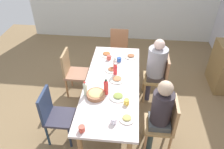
{
  "coord_description": "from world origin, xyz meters",
  "views": [
    {
      "loc": [
        2.65,
        0.27,
        2.89
      ],
      "look_at": [
        0.0,
        0.0,
        0.88
      ],
      "focal_mm": 35.05,
      "sensor_mm": 36.0,
      "label": 1
    }
  ],
  "objects_px": {
    "chair_2": "(159,76)",
    "plate_1": "(106,54)",
    "plate_4": "(117,79)",
    "person_3": "(160,111)",
    "chair_0": "(72,70)",
    "bottle_0": "(85,89)",
    "dining_table": "(112,86)",
    "bottle_3": "(115,69)",
    "cup_3": "(119,60)",
    "bottle_1": "(106,87)",
    "chair_4": "(54,114)",
    "cup_2": "(114,120)",
    "person_2": "(156,65)",
    "plate_5": "(131,56)",
    "chair_3": "(165,122)",
    "bowl_0": "(96,94)",
    "bottle_2": "(115,63)",
    "cup_0": "(109,57)",
    "plate_2": "(112,70)",
    "cup_4": "(82,129)",
    "plate_0": "(127,118)",
    "chair_1": "(119,48)"
  },
  "relations": [
    {
      "from": "person_2",
      "to": "chair_3",
      "type": "relative_size",
      "value": 1.37
    },
    {
      "from": "plate_2",
      "to": "bottle_0",
      "type": "height_order",
      "value": "bottle_0"
    },
    {
      "from": "chair_2",
      "to": "plate_2",
      "type": "xyz_separation_m",
      "value": [
        0.22,
        -0.84,
        0.24
      ]
    },
    {
      "from": "chair_3",
      "to": "person_3",
      "type": "relative_size",
      "value": 0.73
    },
    {
      "from": "chair_0",
      "to": "plate_2",
      "type": "height_order",
      "value": "chair_0"
    },
    {
      "from": "plate_1",
      "to": "plate_4",
      "type": "relative_size",
      "value": 0.98
    },
    {
      "from": "chair_0",
      "to": "chair_1",
      "type": "relative_size",
      "value": 1.0
    },
    {
      "from": "person_2",
      "to": "chair_4",
      "type": "xyz_separation_m",
      "value": [
        1.08,
        -1.51,
        -0.23
      ]
    },
    {
      "from": "bowl_0",
      "to": "chair_1",
      "type": "bearing_deg",
      "value": 173.73
    },
    {
      "from": "chair_2",
      "to": "cup_2",
      "type": "distance_m",
      "value": 1.54
    },
    {
      "from": "bowl_0",
      "to": "cup_3",
      "type": "bearing_deg",
      "value": 164.38
    },
    {
      "from": "cup_3",
      "to": "plate_1",
      "type": "bearing_deg",
      "value": -128.7
    },
    {
      "from": "dining_table",
      "to": "plate_2",
      "type": "xyz_separation_m",
      "value": [
        -0.32,
        -0.04,
        0.09
      ]
    },
    {
      "from": "chair_0",
      "to": "bottle_0",
      "type": "xyz_separation_m",
      "value": [
        0.87,
        0.45,
        0.33
      ]
    },
    {
      "from": "bowl_0",
      "to": "bottle_2",
      "type": "bearing_deg",
      "value": 165.08
    },
    {
      "from": "cup_3",
      "to": "bottle_1",
      "type": "xyz_separation_m",
      "value": [
        0.87,
        -0.12,
        0.08
      ]
    },
    {
      "from": "person_2",
      "to": "cup_2",
      "type": "bearing_deg",
      "value": -24.3
    },
    {
      "from": "plate_1",
      "to": "bowl_0",
      "type": "bearing_deg",
      "value": -0.74
    },
    {
      "from": "person_3",
      "to": "bottle_1",
      "type": "xyz_separation_m",
      "value": [
        -0.27,
        -0.77,
        0.13
      ]
    },
    {
      "from": "plate_2",
      "to": "cup_3",
      "type": "relative_size",
      "value": 1.86
    },
    {
      "from": "cup_4",
      "to": "plate_4",
      "type": "bearing_deg",
      "value": 161.69
    },
    {
      "from": "chair_3",
      "to": "bottle_2",
      "type": "distance_m",
      "value": 1.29
    },
    {
      "from": "chair_0",
      "to": "bottle_3",
      "type": "distance_m",
      "value": 0.96
    },
    {
      "from": "chair_2",
      "to": "plate_1",
      "type": "relative_size",
      "value": 3.64
    },
    {
      "from": "cup_2",
      "to": "plate_1",
      "type": "bearing_deg",
      "value": -169.9
    },
    {
      "from": "plate_1",
      "to": "person_3",
      "type": "bearing_deg",
      "value": 33.75
    },
    {
      "from": "person_3",
      "to": "plate_5",
      "type": "relative_size",
      "value": 5.2
    },
    {
      "from": "chair_3",
      "to": "person_3",
      "type": "height_order",
      "value": "person_3"
    },
    {
      "from": "chair_0",
      "to": "chair_2",
      "type": "distance_m",
      "value": 1.6
    },
    {
      "from": "bottle_0",
      "to": "cup_0",
      "type": "bearing_deg",
      "value": 166.63
    },
    {
      "from": "bowl_0",
      "to": "bottle_3",
      "type": "height_order",
      "value": "bottle_3"
    },
    {
      "from": "plate_4",
      "to": "person_3",
      "type": "bearing_deg",
      "value": 46.11
    },
    {
      "from": "plate_4",
      "to": "bottle_3",
      "type": "distance_m",
      "value": 0.16
    },
    {
      "from": "cup_4",
      "to": "plate_2",
      "type": "bearing_deg",
      "value": 169.75
    },
    {
      "from": "chair_0",
      "to": "person_2",
      "type": "distance_m",
      "value": 1.53
    },
    {
      "from": "person_2",
      "to": "chair_3",
      "type": "xyz_separation_m",
      "value": [
        1.08,
        0.09,
        -0.23
      ]
    },
    {
      "from": "chair_2",
      "to": "chair_3",
      "type": "height_order",
      "value": "same"
    },
    {
      "from": "chair_4",
      "to": "cup_2",
      "type": "bearing_deg",
      "value": 73.33
    },
    {
      "from": "dining_table",
      "to": "bottle_3",
      "type": "distance_m",
      "value": 0.27
    },
    {
      "from": "chair_0",
      "to": "chair_4",
      "type": "relative_size",
      "value": 1.0
    },
    {
      "from": "plate_5",
      "to": "plate_0",
      "type": "bearing_deg",
      "value": -0.21
    },
    {
      "from": "chair_4",
      "to": "bottle_1",
      "type": "relative_size",
      "value": 3.56
    },
    {
      "from": "bottle_3",
      "to": "chair_3",
      "type": "bearing_deg",
      "value": 46.11
    },
    {
      "from": "plate_2",
      "to": "chair_4",
      "type": "bearing_deg",
      "value": -41.72
    },
    {
      "from": "chair_2",
      "to": "chair_3",
      "type": "xyz_separation_m",
      "value": [
        1.08,
        0.0,
        0.0
      ]
    },
    {
      "from": "chair_0",
      "to": "plate_4",
      "type": "xyz_separation_m",
      "value": [
        0.47,
        0.88,
        0.24
      ]
    },
    {
      "from": "dining_table",
      "to": "plate_0",
      "type": "xyz_separation_m",
      "value": [
        0.73,
        0.27,
        0.09
      ]
    },
    {
      "from": "chair_4",
      "to": "plate_5",
      "type": "relative_size",
      "value": 3.81
    },
    {
      "from": "chair_0",
      "to": "plate_1",
      "type": "height_order",
      "value": "chair_0"
    },
    {
      "from": "chair_0",
      "to": "chair_3",
      "type": "distance_m",
      "value": 1.93
    }
  ]
}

